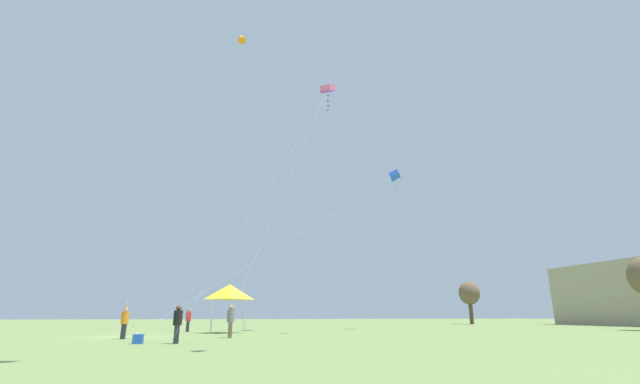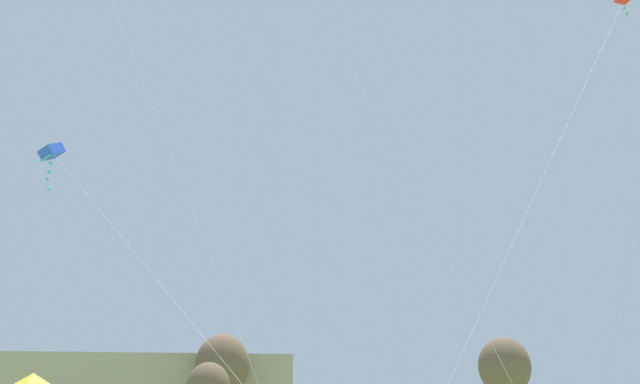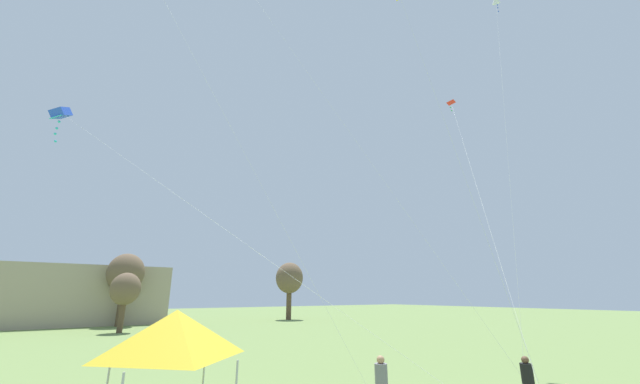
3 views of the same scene
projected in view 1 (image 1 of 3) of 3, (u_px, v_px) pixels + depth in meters
The scene contains 11 objects.
ground_plane at pixel (127, 337), 25.37m from camera, with size 220.00×220.00×0.00m, color olive.
tree_far_left at pixel (469, 294), 60.76m from camera, with size 2.90×2.90×5.86m.
festival_tent at pixel (229, 292), 31.54m from camera, with size 2.61×2.61×3.45m.
cooler_box at pixel (138, 339), 19.39m from camera, with size 0.49×0.42×0.42m, color blue.
person_black_shirt at pixel (178, 323), 19.69m from camera, with size 0.40×0.40×1.70m.
person_grey_shirt at pixel (231, 320), 24.59m from camera, with size 0.43×0.43×1.81m.
person_red_shirt at pixel (188, 320), 33.00m from camera, with size 0.40×0.40×1.69m.
person_orange_shirt at pixel (125, 321), 23.28m from camera, with size 0.39×0.39×1.92m.
kite_pink_box_2 at pixel (327, 89), 40.58m from camera, with size 9.58×9.32×22.50m.
kite_blue_box_3 at pixel (394, 176), 41.93m from camera, with size 12.28×21.31×15.00m.
kite_orange_diamond_4 at pixel (241, 38), 27.80m from camera, with size 1.52×5.32×19.03m.
Camera 1 is at (28.63, 5.38, 1.26)m, focal length 24.00 mm.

